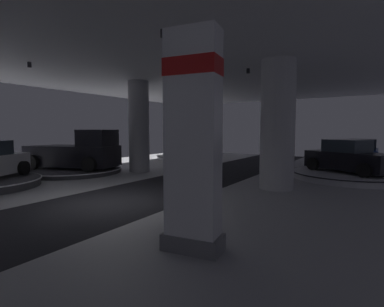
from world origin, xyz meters
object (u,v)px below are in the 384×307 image
object	(u,v)px
display_car_deep_left	(188,147)
pickup_truck_mid_left	(77,153)
display_car_deep_right	(362,154)
display_platform_deep_left	(188,156)
column_left	(139,127)
display_platform_mid_left	(73,170)
display_car_far_right	(348,158)
brand_sign_pylon	(193,139)
display_platform_far_right	(348,175)
display_platform_deep_right	(361,167)
visitor_walking_near	(197,161)
column_right	(278,125)

from	to	relation	value
display_car_deep_left	pickup_truck_mid_left	size ratio (longest dim) A/B	0.78
display_car_deep_right	display_platform_deep_left	world-z (taller)	display_car_deep_right
display_car_deep_left	pickup_truck_mid_left	bearing A→B (deg)	-93.09
column_left	display_platform_mid_left	distance (m)	4.70
display_car_far_right	pickup_truck_mid_left	world-z (taller)	pickup_truck_mid_left
brand_sign_pylon	display_car_deep_right	xyz separation A→B (m)	(2.46, 16.57, -1.33)
display_platform_far_right	display_platform_deep_left	bearing A→B (deg)	160.68
column_left	display_platform_deep_right	xyz separation A→B (m)	(11.51, 8.45, -2.60)
display_car_deep_right	visitor_walking_near	distance (m)	11.34
visitor_walking_near	display_platform_mid_left	bearing A→B (deg)	-163.43
display_platform_far_right	display_car_deep_left	distance (m)	14.01
display_platform_deep_left	display_car_deep_right	bearing A→B (deg)	-0.28
column_right	brand_sign_pylon	size ratio (longest dim) A/B	1.20
display_car_far_right	display_platform_deep_right	bearing A→B (deg)	84.42
display_platform_far_right	pickup_truck_mid_left	xyz separation A→B (m)	(-13.78, -6.35, 1.02)
display_car_deep_left	display_platform_mid_left	size ratio (longest dim) A/B	0.78
display_car_deep_right	display_car_far_right	distance (m)	4.56
column_right	display_car_deep_right	size ratio (longest dim) A/B	1.29
pickup_truck_mid_left	display_platform_deep_left	bearing A→B (deg)	86.88
column_right	display_platform_deep_right	bearing A→B (deg)	72.57
display_platform_deep_left	display_platform_mid_left	bearing A→B (deg)	-94.66
column_right	column_left	bearing A→B (deg)	175.57
display_platform_deep_right	display_car_far_right	xyz separation A→B (m)	(-0.44, -4.51, 0.96)
column_left	display_car_far_right	bearing A→B (deg)	19.59
column_left	pickup_truck_mid_left	bearing A→B (deg)	-137.87
display_car_far_right	display_car_deep_left	bearing A→B (deg)	160.59
column_left	pickup_truck_mid_left	xyz separation A→B (m)	(-2.69, -2.43, -1.54)
display_car_deep_left	display_platform_deep_left	bearing A→B (deg)	-80.56
column_left	display_car_far_right	xyz separation A→B (m)	(11.07, 3.94, -1.64)
brand_sign_pylon	pickup_truck_mid_left	distance (m)	13.08
column_right	display_platform_deep_left	xyz separation A→B (m)	(-10.73, 9.21, -2.59)
display_platform_mid_left	column_right	bearing A→B (deg)	9.09
column_left	display_car_deep_right	xyz separation A→B (m)	(11.51, 8.48, -1.72)
display_car_deep_right	visitor_walking_near	xyz separation A→B (m)	(-7.13, -8.82, -0.12)
display_platform_mid_left	visitor_walking_near	world-z (taller)	visitor_walking_near
display_platform_far_right	display_car_far_right	bearing A→B (deg)	150.07
display_platform_far_right	display_car_deep_left	size ratio (longest dim) A/B	1.27
column_left	display_platform_mid_left	world-z (taller)	column_left
brand_sign_pylon	display_car_deep_left	size ratio (longest dim) A/B	1.03
display_platform_far_right	pickup_truck_mid_left	size ratio (longest dim) A/B	0.99
display_platform_deep_left	display_car_deep_left	world-z (taller)	display_car_deep_left
column_right	visitor_walking_near	distance (m)	4.67
display_car_deep_left	pickup_truck_mid_left	xyz separation A→B (m)	(-0.59, -11.00, 0.15)
display_platform_far_right	visitor_walking_near	bearing A→B (deg)	-147.61
column_left	display_platform_deep_right	world-z (taller)	column_left
display_platform_far_right	display_platform_deep_right	bearing A→B (deg)	84.77
column_right	brand_sign_pylon	bearing A→B (deg)	-86.94
brand_sign_pylon	display_car_deep_left	bearing A→B (deg)	123.74
display_car_far_right	display_platform_far_right	bearing A→B (deg)	-29.93
brand_sign_pylon	display_platform_far_right	bearing A→B (deg)	80.32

